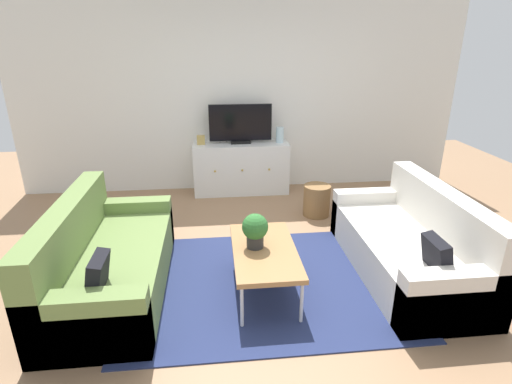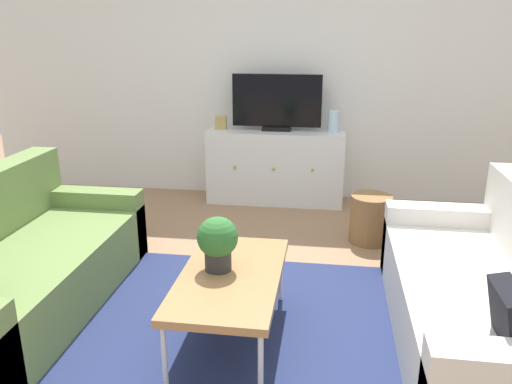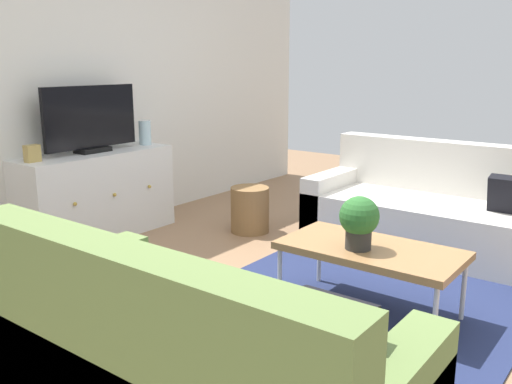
{
  "view_description": "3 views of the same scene",
  "coord_description": "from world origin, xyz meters",
  "px_view_note": "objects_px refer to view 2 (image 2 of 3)",
  "views": [
    {
      "loc": [
        -0.42,
        -3.31,
        2.14
      ],
      "look_at": [
        0.0,
        0.6,
        0.62
      ],
      "focal_mm": 28.12,
      "sensor_mm": 36.0,
      "label": 1
    },
    {
      "loc": [
        0.5,
        -2.78,
        1.73
      ],
      "look_at": [
        0.0,
        0.6,
        0.62
      ],
      "focal_mm": 36.09,
      "sensor_mm": 36.0,
      "label": 2
    },
    {
      "loc": [
        -2.87,
        -1.57,
        1.48
      ],
      "look_at": [
        0.0,
        0.6,
        0.62
      ],
      "focal_mm": 38.77,
      "sensor_mm": 36.0,
      "label": 3
    }
  ],
  "objects_px": {
    "glass_vase": "(334,121)",
    "flat_screen_tv": "(277,103)",
    "coffee_table": "(230,279)",
    "tv_console": "(276,166)",
    "wicker_basket": "(371,219)",
    "couch_right_side": "(496,303)",
    "potted_plant": "(218,241)",
    "mantel_clock": "(221,123)",
    "couch_left_side": "(13,269)"
  },
  "relations": [
    {
      "from": "glass_vase",
      "to": "coffee_table",
      "type": "bearing_deg",
      "value": -102.1
    },
    {
      "from": "tv_console",
      "to": "glass_vase",
      "type": "relative_size",
      "value": 6.23
    },
    {
      "from": "couch_right_side",
      "to": "potted_plant",
      "type": "bearing_deg",
      "value": -176.1
    },
    {
      "from": "coffee_table",
      "to": "mantel_clock",
      "type": "xyz_separation_m",
      "value": [
        -0.58,
        2.52,
        0.41
      ]
    },
    {
      "from": "mantel_clock",
      "to": "couch_right_side",
      "type": "bearing_deg",
      "value": -49.29
    },
    {
      "from": "coffee_table",
      "to": "flat_screen_tv",
      "type": "relative_size",
      "value": 1.18
    },
    {
      "from": "tv_console",
      "to": "mantel_clock",
      "type": "height_order",
      "value": "mantel_clock"
    },
    {
      "from": "couch_right_side",
      "to": "wicker_basket",
      "type": "distance_m",
      "value": 1.54
    },
    {
      "from": "coffee_table",
      "to": "tv_console",
      "type": "bearing_deg",
      "value": 90.49
    },
    {
      "from": "couch_right_side",
      "to": "flat_screen_tv",
      "type": "relative_size",
      "value": 2.13
    },
    {
      "from": "mantel_clock",
      "to": "tv_console",
      "type": "bearing_deg",
      "value": -0.0
    },
    {
      "from": "potted_plant",
      "to": "mantel_clock",
      "type": "height_order",
      "value": "mantel_clock"
    },
    {
      "from": "flat_screen_tv",
      "to": "glass_vase",
      "type": "bearing_deg",
      "value": -2.04
    },
    {
      "from": "couch_right_side",
      "to": "coffee_table",
      "type": "distance_m",
      "value": 1.47
    },
    {
      "from": "couch_right_side",
      "to": "flat_screen_tv",
      "type": "bearing_deg",
      "value": 121.73
    },
    {
      "from": "tv_console",
      "to": "mantel_clock",
      "type": "bearing_deg",
      "value": 180.0
    },
    {
      "from": "glass_vase",
      "to": "potted_plant",
      "type": "bearing_deg",
      "value": -104.01
    },
    {
      "from": "potted_plant",
      "to": "glass_vase",
      "type": "relative_size",
      "value": 1.42
    },
    {
      "from": "coffee_table",
      "to": "tv_console",
      "type": "relative_size",
      "value": 0.76
    },
    {
      "from": "couch_right_side",
      "to": "tv_console",
      "type": "relative_size",
      "value": 1.37
    },
    {
      "from": "coffee_table",
      "to": "mantel_clock",
      "type": "height_order",
      "value": "mantel_clock"
    },
    {
      "from": "potted_plant",
      "to": "couch_left_side",
      "type": "bearing_deg",
      "value": 175.55
    },
    {
      "from": "glass_vase",
      "to": "flat_screen_tv",
      "type": "bearing_deg",
      "value": 177.96
    },
    {
      "from": "couch_right_side",
      "to": "tv_console",
      "type": "height_order",
      "value": "couch_right_side"
    },
    {
      "from": "flat_screen_tv",
      "to": "mantel_clock",
      "type": "height_order",
      "value": "flat_screen_tv"
    },
    {
      "from": "flat_screen_tv",
      "to": "wicker_basket",
      "type": "relative_size",
      "value": 2.2
    },
    {
      "from": "couch_right_side",
      "to": "wicker_basket",
      "type": "height_order",
      "value": "couch_right_side"
    },
    {
      "from": "coffee_table",
      "to": "glass_vase",
      "type": "distance_m",
      "value": 2.62
    },
    {
      "from": "wicker_basket",
      "to": "couch_right_side",
      "type": "bearing_deg",
      "value": -67.79
    },
    {
      "from": "potted_plant",
      "to": "mantel_clock",
      "type": "relative_size",
      "value": 2.39
    },
    {
      "from": "couch_left_side",
      "to": "coffee_table",
      "type": "xyz_separation_m",
      "value": [
        1.42,
        -0.15,
        0.12
      ]
    },
    {
      "from": "couch_left_side",
      "to": "potted_plant",
      "type": "xyz_separation_m",
      "value": [
        1.35,
        -0.1,
        0.32
      ]
    },
    {
      "from": "potted_plant",
      "to": "glass_vase",
      "type": "xyz_separation_m",
      "value": [
        0.62,
        2.48,
        0.25
      ]
    },
    {
      "from": "mantel_clock",
      "to": "wicker_basket",
      "type": "bearing_deg",
      "value": -33.01
    },
    {
      "from": "potted_plant",
      "to": "wicker_basket",
      "type": "xyz_separation_m",
      "value": [
        0.95,
        1.53,
        -0.39
      ]
    },
    {
      "from": "potted_plant",
      "to": "wicker_basket",
      "type": "distance_m",
      "value": 1.85
    },
    {
      "from": "coffee_table",
      "to": "tv_console",
      "type": "height_order",
      "value": "tv_console"
    },
    {
      "from": "tv_console",
      "to": "glass_vase",
      "type": "bearing_deg",
      "value": 0.0
    },
    {
      "from": "couch_right_side",
      "to": "mantel_clock",
      "type": "distance_m",
      "value": 3.18
    },
    {
      "from": "mantel_clock",
      "to": "couch_left_side",
      "type": "bearing_deg",
      "value": -109.45
    },
    {
      "from": "coffee_table",
      "to": "flat_screen_tv",
      "type": "distance_m",
      "value": 2.62
    },
    {
      "from": "glass_vase",
      "to": "mantel_clock",
      "type": "xyz_separation_m",
      "value": [
        -1.13,
        0.0,
        -0.04
      ]
    },
    {
      "from": "couch_left_side",
      "to": "glass_vase",
      "type": "height_order",
      "value": "glass_vase"
    },
    {
      "from": "coffee_table",
      "to": "wicker_basket",
      "type": "distance_m",
      "value": 1.81
    },
    {
      "from": "couch_right_side",
      "to": "wicker_basket",
      "type": "xyz_separation_m",
      "value": [
        -0.58,
        1.43,
        -0.07
      ]
    },
    {
      "from": "coffee_table",
      "to": "tv_console",
      "type": "distance_m",
      "value": 2.52
    },
    {
      "from": "wicker_basket",
      "to": "flat_screen_tv",
      "type": "bearing_deg",
      "value": 132.84
    },
    {
      "from": "coffee_table",
      "to": "glass_vase",
      "type": "bearing_deg",
      "value": 77.9
    },
    {
      "from": "coffee_table",
      "to": "wicker_basket",
      "type": "bearing_deg",
      "value": 60.88
    },
    {
      "from": "couch_right_side",
      "to": "mantel_clock",
      "type": "xyz_separation_m",
      "value": [
        -2.04,
        2.37,
        0.53
      ]
    }
  ]
}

